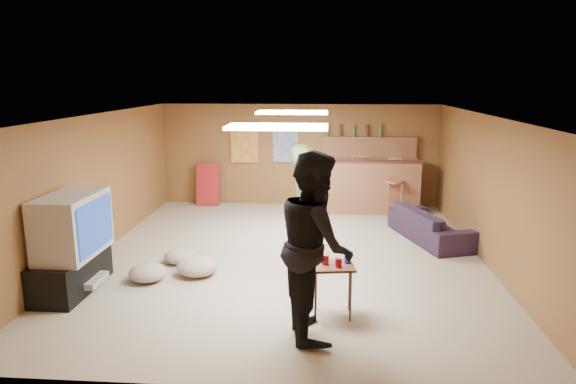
# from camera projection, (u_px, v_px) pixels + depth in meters

# --- Properties ---
(ground) EXTENTS (7.00, 7.00, 0.00)m
(ground) POSITION_uv_depth(u_px,v_px,m) (287.00, 257.00, 8.03)
(ground) COLOR tan
(ground) RESTS_ON ground
(ceiling) EXTENTS (6.00, 7.00, 0.02)m
(ceiling) POSITION_uv_depth(u_px,v_px,m) (287.00, 116.00, 7.56)
(ceiling) COLOR silver
(ceiling) RESTS_ON ground
(wall_back) EXTENTS (6.00, 0.02, 2.20)m
(wall_back) POSITION_uv_depth(u_px,v_px,m) (299.00, 155.00, 11.20)
(wall_back) COLOR brown
(wall_back) RESTS_ON ground
(wall_front) EXTENTS (6.00, 0.02, 2.20)m
(wall_front) POSITION_uv_depth(u_px,v_px,m) (256.00, 274.00, 4.39)
(wall_front) COLOR brown
(wall_front) RESTS_ON ground
(wall_left) EXTENTS (0.02, 7.00, 2.20)m
(wall_left) POSITION_uv_depth(u_px,v_px,m) (96.00, 185.00, 8.01)
(wall_left) COLOR brown
(wall_left) RESTS_ON ground
(wall_right) EXTENTS (0.02, 7.00, 2.20)m
(wall_right) POSITION_uv_depth(u_px,v_px,m) (489.00, 192.00, 7.57)
(wall_right) COLOR brown
(wall_right) RESTS_ON ground
(tv_stand) EXTENTS (0.55, 1.30, 0.50)m
(tv_stand) POSITION_uv_depth(u_px,v_px,m) (71.00, 272.00, 6.71)
(tv_stand) COLOR black
(tv_stand) RESTS_ON ground
(dvd_box) EXTENTS (0.35, 0.50, 0.08)m
(dvd_box) POSITION_uv_depth(u_px,v_px,m) (88.00, 280.00, 6.72)
(dvd_box) COLOR #B2B2B7
(dvd_box) RESTS_ON tv_stand
(tv_body) EXTENTS (0.60, 1.10, 0.80)m
(tv_body) POSITION_uv_depth(u_px,v_px,m) (72.00, 225.00, 6.57)
(tv_body) COLOR #B2B2B7
(tv_body) RESTS_ON tv_stand
(tv_screen) EXTENTS (0.02, 0.95, 0.65)m
(tv_screen) POSITION_uv_depth(u_px,v_px,m) (96.00, 225.00, 6.55)
(tv_screen) COLOR navy
(tv_screen) RESTS_ON tv_body
(bar_counter) EXTENTS (2.00, 0.60, 1.10)m
(bar_counter) POSITION_uv_depth(u_px,v_px,m) (370.00, 186.00, 10.67)
(bar_counter) COLOR brown
(bar_counter) RESTS_ON ground
(bar_lip) EXTENTS (2.10, 0.12, 0.05)m
(bar_lip) POSITION_uv_depth(u_px,v_px,m) (372.00, 162.00, 10.31)
(bar_lip) COLOR #401F14
(bar_lip) RESTS_ON bar_counter
(bar_shelf) EXTENTS (2.00, 0.18, 0.05)m
(bar_shelf) POSITION_uv_depth(u_px,v_px,m) (369.00, 138.00, 10.91)
(bar_shelf) COLOR brown
(bar_shelf) RESTS_ON bar_backing
(bar_backing) EXTENTS (2.00, 0.14, 0.60)m
(bar_backing) POSITION_uv_depth(u_px,v_px,m) (369.00, 152.00, 10.99)
(bar_backing) COLOR brown
(bar_backing) RESTS_ON bar_counter
(poster_left) EXTENTS (0.60, 0.03, 0.85)m
(poster_left) POSITION_uv_depth(u_px,v_px,m) (244.00, 143.00, 11.20)
(poster_left) COLOR #BF3F26
(poster_left) RESTS_ON wall_back
(poster_right) EXTENTS (0.55, 0.03, 0.80)m
(poster_right) POSITION_uv_depth(u_px,v_px,m) (285.00, 144.00, 11.13)
(poster_right) COLOR #334C99
(poster_right) RESTS_ON wall_back
(folding_chair_stack) EXTENTS (0.50, 0.26, 0.91)m
(folding_chair_stack) POSITION_uv_depth(u_px,v_px,m) (208.00, 185.00, 11.29)
(folding_chair_stack) COLOR #B12025
(folding_chair_stack) RESTS_ON ground
(ceiling_panel_front) EXTENTS (1.20, 0.60, 0.04)m
(ceiling_panel_front) POSITION_uv_depth(u_px,v_px,m) (277.00, 127.00, 6.10)
(ceiling_panel_front) COLOR white
(ceiling_panel_front) RESTS_ON ceiling
(ceiling_panel_back) EXTENTS (1.20, 0.60, 0.04)m
(ceiling_panel_back) POSITION_uv_depth(u_px,v_px,m) (292.00, 112.00, 8.73)
(ceiling_panel_back) COLOR white
(ceiling_panel_back) RESTS_ON ceiling
(person_olive) EXTENTS (0.45, 0.67, 1.83)m
(person_olive) POSITION_uv_depth(u_px,v_px,m) (304.00, 208.00, 7.38)
(person_olive) COLOR #57653A
(person_olive) RESTS_ON ground
(person_black) EXTENTS (0.93, 1.11, 2.01)m
(person_black) POSITION_uv_depth(u_px,v_px,m) (315.00, 244.00, 5.45)
(person_black) COLOR black
(person_black) RESTS_ON ground
(sofa) EXTENTS (1.26, 2.00, 0.54)m
(sofa) POSITION_uv_depth(u_px,v_px,m) (430.00, 225.00, 8.84)
(sofa) COLOR black
(sofa) RESTS_ON ground
(tray_table) EXTENTS (0.53, 0.45, 0.62)m
(tray_table) POSITION_uv_depth(u_px,v_px,m) (333.00, 290.00, 6.00)
(tray_table) COLOR #401F14
(tray_table) RESTS_ON ground
(cup_red_near) EXTENTS (0.11, 0.11, 0.11)m
(cup_red_near) POSITION_uv_depth(u_px,v_px,m) (325.00, 259.00, 5.96)
(cup_red_near) COLOR red
(cup_red_near) RESTS_ON tray_table
(cup_red_far) EXTENTS (0.09, 0.09, 0.10)m
(cup_red_far) POSITION_uv_depth(u_px,v_px,m) (338.00, 262.00, 5.87)
(cup_red_far) COLOR red
(cup_red_far) RESTS_ON tray_table
(cup_blue) EXTENTS (0.11, 0.11, 0.11)m
(cup_blue) POSITION_uv_depth(u_px,v_px,m) (348.00, 258.00, 6.00)
(cup_blue) COLOR #173D9F
(cup_blue) RESTS_ON tray_table
(bar_stool_left) EXTENTS (0.49, 0.49, 1.18)m
(bar_stool_left) POSITION_uv_depth(u_px,v_px,m) (358.00, 185.00, 10.58)
(bar_stool_left) COLOR brown
(bar_stool_left) RESTS_ON ground
(bar_stool_right) EXTENTS (0.45, 0.45, 1.33)m
(bar_stool_right) POSITION_uv_depth(u_px,v_px,m) (395.00, 184.00, 10.27)
(bar_stool_right) COLOR brown
(bar_stool_right) RESTS_ON ground
(cushion_near_tv) EXTENTS (0.63, 0.63, 0.26)m
(cushion_near_tv) POSITION_uv_depth(u_px,v_px,m) (197.00, 266.00, 7.28)
(cushion_near_tv) COLOR #A08671
(cushion_near_tv) RESTS_ON ground
(cushion_mid) EXTENTS (0.53, 0.53, 0.21)m
(cushion_mid) POSITION_uv_depth(u_px,v_px,m) (180.00, 256.00, 7.76)
(cushion_mid) COLOR #A08671
(cushion_mid) RESTS_ON ground
(cushion_far) EXTENTS (0.62, 0.62, 0.24)m
(cushion_far) POSITION_uv_depth(u_px,v_px,m) (148.00, 273.00, 7.07)
(cushion_far) COLOR #A08671
(cushion_far) RESTS_ON ground
(bottle_row) EXTENTS (1.20, 0.08, 0.26)m
(bottle_row) POSITION_uv_depth(u_px,v_px,m) (354.00, 131.00, 10.88)
(bottle_row) COLOR #3F7233
(bottle_row) RESTS_ON bar_shelf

